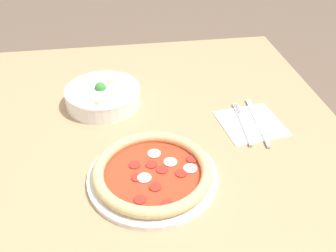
{
  "coord_description": "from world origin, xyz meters",
  "views": [
    {
      "loc": [
        -0.06,
        -0.82,
        1.32
      ],
      "look_at": [
        0.06,
        -0.05,
        0.75
      ],
      "focal_mm": 40.0,
      "sensor_mm": 36.0,
      "label": 1
    }
  ],
  "objects_px": {
    "bowl": "(103,95)",
    "knife": "(259,124)",
    "fork": "(242,123)",
    "pizza": "(152,173)"
  },
  "relations": [
    {
      "from": "pizza",
      "to": "knife",
      "type": "bearing_deg",
      "value": 27.41
    },
    {
      "from": "fork",
      "to": "knife",
      "type": "bearing_deg",
      "value": -94.82
    },
    {
      "from": "bowl",
      "to": "fork",
      "type": "distance_m",
      "value": 0.4
    },
    {
      "from": "pizza",
      "to": "knife",
      "type": "xyz_separation_m",
      "value": [
        0.31,
        0.16,
        -0.01
      ]
    },
    {
      "from": "fork",
      "to": "knife",
      "type": "distance_m",
      "value": 0.04
    },
    {
      "from": "bowl",
      "to": "knife",
      "type": "xyz_separation_m",
      "value": [
        0.41,
        -0.17,
        -0.03
      ]
    },
    {
      "from": "bowl",
      "to": "knife",
      "type": "height_order",
      "value": "bowl"
    },
    {
      "from": "pizza",
      "to": "bowl",
      "type": "distance_m",
      "value": 0.34
    },
    {
      "from": "bowl",
      "to": "knife",
      "type": "relative_size",
      "value": 0.99
    },
    {
      "from": "bowl",
      "to": "fork",
      "type": "relative_size",
      "value": 1.11
    }
  ]
}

